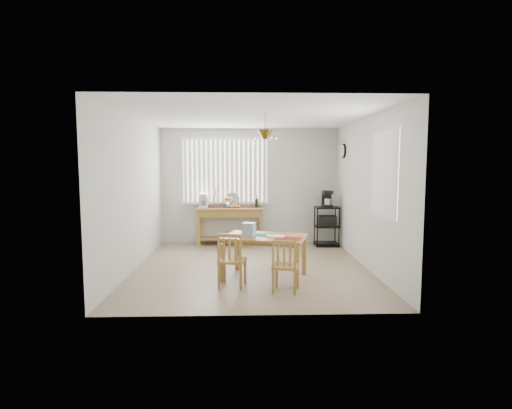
{
  "coord_description": "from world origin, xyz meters",
  "views": [
    {
      "loc": [
        -0.13,
        -6.85,
        1.79
      ],
      "look_at": [
        0.1,
        0.55,
        1.05
      ],
      "focal_mm": 28.0,
      "sensor_mm": 36.0,
      "label": 1
    }
  ],
  "objects_px": {
    "cart_items": "(327,199)",
    "chair_left": "(232,260)",
    "wire_cart": "(327,222)",
    "chair_right": "(285,266)",
    "sideboard": "(230,217)",
    "dining_table": "(265,241)"
  },
  "relations": [
    {
      "from": "wire_cart",
      "to": "chair_right",
      "type": "relative_size",
      "value": 1.15
    },
    {
      "from": "sideboard",
      "to": "cart_items",
      "type": "height_order",
      "value": "cart_items"
    },
    {
      "from": "cart_items",
      "to": "dining_table",
      "type": "xyz_separation_m",
      "value": [
        -1.49,
        -2.46,
        -0.44
      ]
    },
    {
      "from": "wire_cart",
      "to": "chair_left",
      "type": "height_order",
      "value": "wire_cart"
    },
    {
      "from": "chair_right",
      "to": "cart_items",
      "type": "bearing_deg",
      "value": 68.7
    },
    {
      "from": "wire_cart",
      "to": "sideboard",
      "type": "bearing_deg",
      "value": 173.84
    },
    {
      "from": "sideboard",
      "to": "chair_left",
      "type": "height_order",
      "value": "sideboard"
    },
    {
      "from": "dining_table",
      "to": "chair_left",
      "type": "xyz_separation_m",
      "value": [
        -0.51,
        -0.45,
        -0.2
      ]
    },
    {
      "from": "cart_items",
      "to": "wire_cart",
      "type": "bearing_deg",
      "value": -90.0
    },
    {
      "from": "sideboard",
      "to": "chair_right",
      "type": "height_order",
      "value": "sideboard"
    },
    {
      "from": "chair_right",
      "to": "sideboard",
      "type": "bearing_deg",
      "value": 104.49
    },
    {
      "from": "wire_cart",
      "to": "chair_left",
      "type": "relative_size",
      "value": 1.08
    },
    {
      "from": "sideboard",
      "to": "cart_items",
      "type": "relative_size",
      "value": 4.1
    },
    {
      "from": "sideboard",
      "to": "dining_table",
      "type": "bearing_deg",
      "value": -76.75
    },
    {
      "from": "sideboard",
      "to": "cart_items",
      "type": "bearing_deg",
      "value": -5.91
    },
    {
      "from": "sideboard",
      "to": "chair_left",
      "type": "relative_size",
      "value": 1.82
    },
    {
      "from": "dining_table",
      "to": "chair_right",
      "type": "relative_size",
      "value": 1.9
    },
    {
      "from": "sideboard",
      "to": "chair_right",
      "type": "distance_m",
      "value": 3.53
    },
    {
      "from": "cart_items",
      "to": "chair_left",
      "type": "height_order",
      "value": "cart_items"
    },
    {
      "from": "cart_items",
      "to": "chair_left",
      "type": "xyz_separation_m",
      "value": [
        -2.0,
        -2.91,
        -0.64
      ]
    },
    {
      "from": "cart_items",
      "to": "sideboard",
      "type": "bearing_deg",
      "value": 174.09
    },
    {
      "from": "dining_table",
      "to": "chair_left",
      "type": "distance_m",
      "value": 0.71
    }
  ]
}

